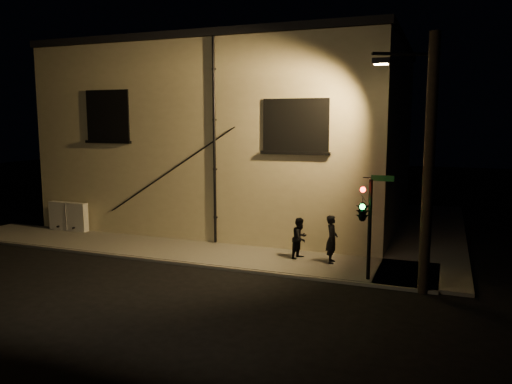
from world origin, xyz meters
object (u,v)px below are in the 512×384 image
at_px(streetlamp_pole, 426,159).
at_px(pedestrian_b, 300,238).
at_px(traffic_signal, 363,210).
at_px(pedestrian_a, 332,239).
at_px(utility_cabinet, 69,216).

bearing_deg(streetlamp_pole, pedestrian_b, 156.35).
relative_size(traffic_signal, streetlamp_pole, 0.44).
bearing_deg(pedestrian_a, streetlamp_pole, -126.91).
distance_m(utility_cabinet, streetlamp_pole, 16.25).
relative_size(utility_cabinet, pedestrian_a, 1.16).
bearing_deg(pedestrian_b, utility_cabinet, 103.49).
height_order(pedestrian_a, streetlamp_pole, streetlamp_pole).
xyz_separation_m(utility_cabinet, traffic_signal, (13.88, -2.50, 1.60)).
bearing_deg(streetlamp_pole, traffic_signal, 174.02).
distance_m(pedestrian_b, streetlamp_pole, 5.69).
xyz_separation_m(pedestrian_a, pedestrian_b, (-1.22, 0.16, -0.10)).
relative_size(pedestrian_b, traffic_signal, 0.45).
bearing_deg(pedestrian_a, pedestrian_b, 74.55).
bearing_deg(utility_cabinet, traffic_signal, -10.21).
height_order(utility_cabinet, pedestrian_a, pedestrian_a).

